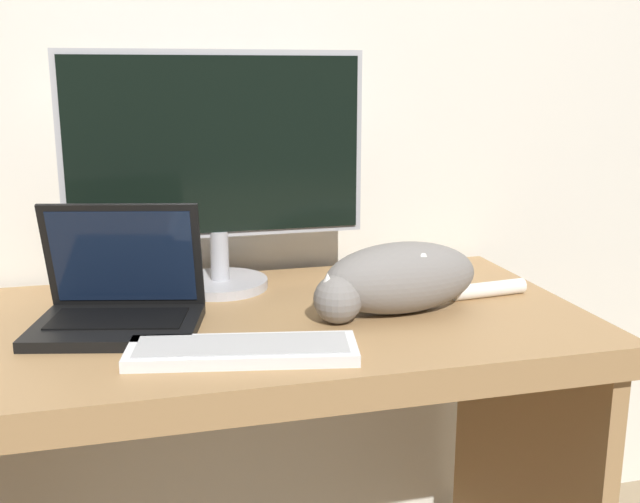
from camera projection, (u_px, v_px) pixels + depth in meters
name	position (u px, v px, depth m)	size (l,w,h in m)	color
wall_back	(214.00, 28.00, 1.68)	(6.40, 0.06, 2.60)	silver
desk	(250.00, 397.00, 1.48)	(1.31, 0.67, 0.74)	#A37A4C
monitor	(216.00, 163.00, 1.57)	(0.63, 0.21, 0.51)	#B2B2B7
laptop	(119.00, 303.00, 1.37)	(0.34, 0.28, 0.23)	black
external_keyboard	(243.00, 350.00, 1.24)	(0.40, 0.19, 0.02)	white
cat	(398.00, 278.00, 1.45)	(0.48, 0.18, 0.14)	gray
small_toy	(393.00, 264.00, 1.72)	(0.06, 0.06, 0.06)	#2D6BB7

